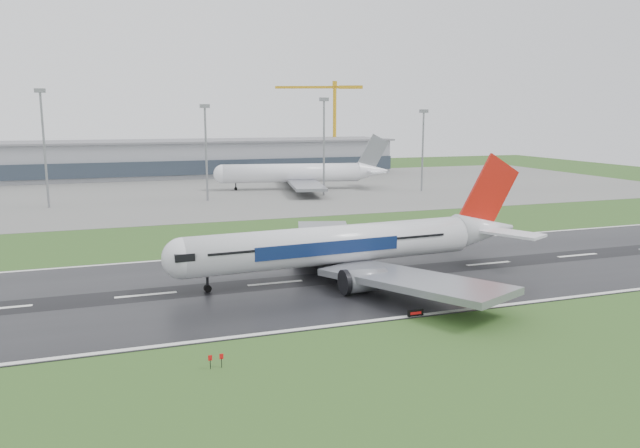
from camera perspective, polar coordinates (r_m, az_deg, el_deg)
name	(u,v)px	position (r m, az deg, el deg)	size (l,w,h in m)	color
ground	(146,295)	(95.52, -15.96, -6.44)	(520.00, 520.00, 0.00)	#2A4D1C
runway	(146,295)	(95.50, -15.96, -6.41)	(400.00, 45.00, 0.10)	black
apron	(123,194)	(218.31, -17.90, 2.64)	(400.00, 130.00, 0.08)	slate
terminal	(119,160)	(277.34, -18.31, 5.66)	(240.00, 36.00, 15.00)	gray
main_airliner	(358,220)	(100.97, 3.58, 0.39)	(64.00, 60.95, 18.90)	silver
parked_airliner	(299,163)	(221.93, -1.97, 5.72)	(64.92, 60.44, 19.03)	white
tower_crane	(335,125)	(311.36, 1.37, 9.22)	(43.93, 2.40, 43.43)	gold
runway_sign	(415,313)	(83.23, 8.90, -8.25)	(2.30, 0.26, 1.04)	black
floodmast_2	(45,151)	(192.68, -24.34, 6.21)	(0.64, 0.64, 32.86)	gray
floodmast_3	(206,155)	(194.21, -10.58, 6.35)	(0.64, 0.64, 28.78)	gray
floodmast_4	(324,149)	(203.60, 0.37, 7.02)	(0.64, 0.64, 31.13)	gray
floodmast_5	(423,152)	(218.75, 9.56, 6.61)	(0.64, 0.64, 27.43)	gray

